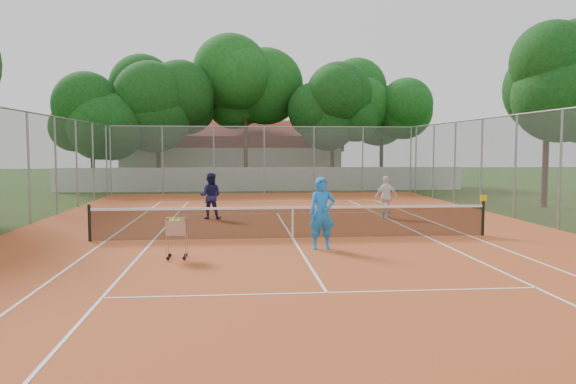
{
  "coord_description": "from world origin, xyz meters",
  "views": [
    {
      "loc": [
        -1.67,
        -16.62,
        2.73
      ],
      "look_at": [
        0.0,
        1.5,
        1.3
      ],
      "focal_mm": 35.0,
      "sensor_mm": 36.0,
      "label": 1
    }
  ],
  "objects": [
    {
      "name": "court_pad",
      "position": [
        0.0,
        0.0,
        0.01
      ],
      "size": [
        18.0,
        34.0,
        0.02
      ],
      "primitive_type": "cube",
      "color": "#B04D22",
      "rests_on": "ground"
    },
    {
      "name": "ball_hopper",
      "position": [
        -3.13,
        -2.88,
        0.55
      ],
      "size": [
        0.54,
        0.54,
        1.06
      ],
      "primitive_type": "cube",
      "rotation": [
        0.0,
        0.0,
        0.05
      ],
      "color": "#ACACB3",
      "rests_on": "court_pad"
    },
    {
      "name": "clubhouse",
      "position": [
        -2.0,
        29.0,
        2.2
      ],
      "size": [
        16.4,
        9.0,
        4.4
      ],
      "primitive_type": "cube",
      "color": "beige",
      "rests_on": "ground"
    },
    {
      "name": "court_lines",
      "position": [
        0.0,
        0.0,
        0.02
      ],
      "size": [
        10.98,
        23.78,
        0.01
      ],
      "primitive_type": "cube",
      "color": "white",
      "rests_on": "court_pad"
    },
    {
      "name": "perimeter_fence",
      "position": [
        0.0,
        0.0,
        2.0
      ],
      "size": [
        18.0,
        34.0,
        4.0
      ],
      "primitive_type": "cube",
      "color": "slate",
      "rests_on": "ground"
    },
    {
      "name": "boundary_wall",
      "position": [
        0.0,
        19.0,
        0.75
      ],
      "size": [
        26.0,
        0.3,
        1.5
      ],
      "primitive_type": "cube",
      "color": "white",
      "rests_on": "ground"
    },
    {
      "name": "tennis_net",
      "position": [
        0.0,
        0.0,
        0.51
      ],
      "size": [
        11.88,
        0.1,
        0.98
      ],
      "primitive_type": "cube",
      "color": "black",
      "rests_on": "court_pad"
    },
    {
      "name": "player_near",
      "position": [
        0.61,
        -1.86,
        0.99
      ],
      "size": [
        0.73,
        0.5,
        1.93
      ],
      "primitive_type": "imported",
      "rotation": [
        0.0,
        0.0,
        0.06
      ],
      "color": "#1B7BE6",
      "rests_on": "court_pad"
    },
    {
      "name": "player_far_left",
      "position": [
        -2.67,
        4.89,
        0.9
      ],
      "size": [
        0.95,
        0.8,
        1.76
      ],
      "primitive_type": "imported",
      "rotation": [
        0.0,
        0.0,
        2.98
      ],
      "color": "#161844",
      "rests_on": "court_pad"
    },
    {
      "name": "player_far_right",
      "position": [
        4.1,
        4.56,
        0.84
      ],
      "size": [
        1.02,
        0.61,
        1.64
      ],
      "primitive_type": "imported",
      "rotation": [
        0.0,
        0.0,
        3.37
      ],
      "color": "white",
      "rests_on": "court_pad"
    },
    {
      "name": "tropical_trees",
      "position": [
        0.0,
        22.0,
        5.0
      ],
      "size": [
        29.0,
        19.0,
        10.0
      ],
      "primitive_type": "cube",
      "color": "#0C330F",
      "rests_on": "ground"
    },
    {
      "name": "ground",
      "position": [
        0.0,
        0.0,
        0.0
      ],
      "size": [
        120.0,
        120.0,
        0.0
      ],
      "primitive_type": "plane",
      "color": "#19390F",
      "rests_on": "ground"
    }
  ]
}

